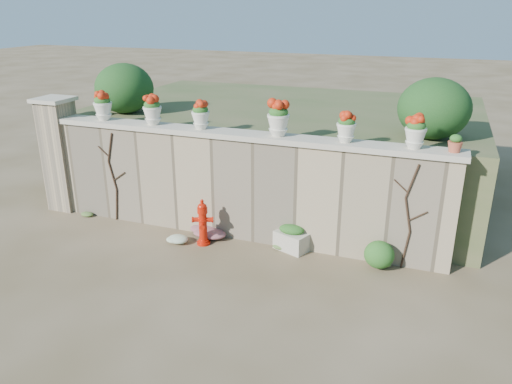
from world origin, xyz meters
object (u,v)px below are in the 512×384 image
at_px(fire_hydrant, 203,222).
at_px(terracotta_pot, 455,144).
at_px(planter_box, 291,238).
at_px(urn_pot_0, 103,106).

bearing_deg(fire_hydrant, terracotta_pot, -12.08).
height_order(fire_hydrant, planter_box, fire_hydrant).
bearing_deg(planter_box, fire_hydrant, -147.00).
relative_size(fire_hydrant, planter_box, 1.31).
bearing_deg(urn_pot_0, terracotta_pot, 0.00).
height_order(planter_box, terracotta_pot, terracotta_pot).
bearing_deg(urn_pot_0, planter_box, -3.48).
bearing_deg(fire_hydrant, planter_box, -7.95).
distance_m(fire_hydrant, terracotta_pot, 4.64).
distance_m(urn_pot_0, terracotta_pot, 6.71).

